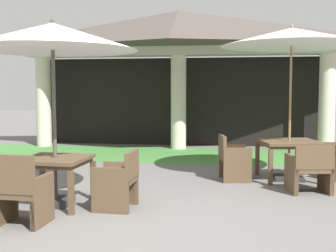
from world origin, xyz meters
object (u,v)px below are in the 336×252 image
at_px(patio_chair_near_foreground_east, 118,181).
at_px(patio_chair_near_foreground_south, 22,193).
at_px(patio_table_near_foreground, 55,164).
at_px(patio_table_mid_left, 289,145).
at_px(patio_chair_mid_left_west, 233,159).
at_px(patio_umbrella_near_foreground, 53,38).
at_px(patio_umbrella_mid_left, 292,38).
at_px(patio_chair_mid_left_south, 309,169).

bearing_deg(patio_chair_near_foreground_east, patio_chair_near_foreground_south, 135.20).
relative_size(patio_table_near_foreground, patio_table_mid_left, 0.78).
xyz_separation_m(patio_chair_near_foreground_south, patio_chair_mid_left_west, (2.57, 3.11, -0.01)).
bearing_deg(patio_table_near_foreground, patio_chair_near_foreground_east, -2.23).
relative_size(patio_table_near_foreground, patio_chair_near_foreground_south, 1.03).
height_order(patio_table_near_foreground, patio_umbrella_near_foreground, patio_umbrella_near_foreground).
xyz_separation_m(patio_table_mid_left, patio_umbrella_mid_left, (-0.00, 0.00, 1.97)).
xyz_separation_m(patio_umbrella_near_foreground, patio_chair_near_foreground_south, (-0.04, -0.94, -1.98)).
xyz_separation_m(patio_chair_near_foreground_south, patio_table_mid_left, (3.60, 3.31, 0.24)).
bearing_deg(patio_chair_near_foreground_south, patio_table_near_foreground, 90.00).
distance_m(patio_umbrella_near_foreground, patio_chair_near_foreground_south, 2.20).
xyz_separation_m(patio_chair_near_foreground_east, patio_chair_mid_left_west, (1.60, 2.21, 0.01)).
xyz_separation_m(patio_table_near_foreground, patio_table_mid_left, (3.56, 2.36, 0.04)).
distance_m(patio_chair_near_foreground_south, patio_chair_mid_left_west, 4.04).
relative_size(patio_table_mid_left, patio_chair_mid_left_south, 1.50).
distance_m(patio_chair_near_foreground_east, patio_chair_near_foreground_south, 1.33).
xyz_separation_m(patio_chair_near_foreground_east, patio_umbrella_mid_left, (2.63, 2.40, 2.22)).
distance_m(patio_table_near_foreground, patio_chair_near_foreground_east, 0.96).
bearing_deg(patio_chair_mid_left_south, patio_chair_near_foreground_east, -164.56).
relative_size(patio_table_near_foreground, patio_chair_mid_left_west, 1.11).
bearing_deg(patio_umbrella_mid_left, patio_table_mid_left, 0.00).
bearing_deg(patio_umbrella_mid_left, patio_chair_near_foreground_south, -137.45).
bearing_deg(patio_chair_mid_left_west, patio_table_near_foreground, -59.80).
bearing_deg(patio_table_near_foreground, patio_chair_mid_left_south, 19.52).
bearing_deg(patio_umbrella_near_foreground, patio_umbrella_mid_left, 33.55).
height_order(patio_table_mid_left, patio_umbrella_mid_left, patio_umbrella_mid_left).
bearing_deg(patio_chair_mid_left_south, patio_chair_near_foreground_south, -159.49).
distance_m(patio_chair_near_foreground_east, patio_chair_mid_left_south, 3.13).
height_order(patio_umbrella_near_foreground, patio_chair_near_foreground_south, patio_umbrella_near_foreground).
bearing_deg(patio_umbrella_mid_left, patio_chair_mid_left_south, -79.56).
bearing_deg(patio_chair_mid_left_west, patio_chair_mid_left_south, 45.00).
height_order(patio_umbrella_mid_left, patio_chair_mid_left_south, patio_umbrella_mid_left).
relative_size(patio_chair_near_foreground_east, patio_chair_mid_left_west, 0.98).
bearing_deg(patio_chair_near_foreground_east, patio_umbrella_mid_left, -45.38).
bearing_deg(patio_chair_mid_left_south, patio_chair_mid_left_west, 135.00).
xyz_separation_m(patio_chair_near_foreground_south, patio_chair_mid_left_south, (3.79, 2.27, -0.02)).
height_order(patio_table_mid_left, patio_chair_mid_left_south, patio_chair_mid_left_south).
relative_size(patio_chair_near_foreground_east, patio_chair_near_foreground_south, 0.91).
relative_size(patio_umbrella_near_foreground, patio_chair_near_foreground_east, 3.25).
distance_m(patio_chair_near_foreground_south, patio_umbrella_mid_left, 5.36).
bearing_deg(patio_chair_mid_left_west, patio_table_mid_left, 90.00).
relative_size(patio_table_mid_left, patio_umbrella_mid_left, 0.42).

